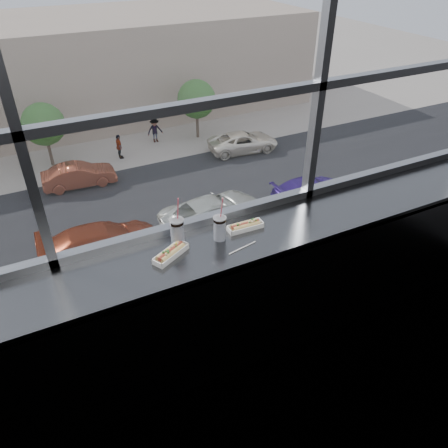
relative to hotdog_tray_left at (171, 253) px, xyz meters
name	(u,v)px	position (x,y,z in m)	size (l,w,h in m)	color
wall_back_lower	(197,282)	(0.29, 0.26, -0.58)	(6.00, 6.00, 0.00)	black
window_glass	(186,55)	(0.29, 0.28, 1.17)	(6.00, 6.00, 0.00)	silver
window_mullions	(187,56)	(0.29, 0.26, 1.17)	(6.00, 0.08, 2.40)	gray
counter	(211,249)	(0.29, -0.01, -0.06)	(6.00, 0.55, 0.06)	#555657
counter_fascia	(227,326)	(0.29, -0.27, -0.58)	(6.00, 0.04, 1.04)	#555657
hotdog_tray_left	(171,253)	(0.00, 0.00, 0.00)	(0.29, 0.21, 0.07)	white
hotdog_tray_right	(245,226)	(0.60, 0.06, 0.00)	(0.27, 0.10, 0.07)	white
soda_cup_left	(177,230)	(0.10, 0.11, 0.08)	(0.10, 0.10, 0.37)	white
soda_cup_right	(220,227)	(0.38, 0.03, 0.07)	(0.09, 0.09, 0.34)	white
loose_straw	(242,248)	(0.47, -0.14, -0.02)	(0.01, 0.01, 0.23)	white
wrapper	(164,259)	(-0.06, -0.02, -0.01)	(0.11, 0.08, 0.03)	silver
plaza_ground	(21,103)	(0.29, 43.76, -12.13)	(120.00, 120.00, 0.00)	#A09589
plaza_near	(128,411)	(0.29, 7.26, -12.11)	(50.00, 14.00, 0.04)	#A09589
street_asphalt	(63,224)	(0.29, 20.26, -12.10)	(80.00, 10.00, 0.06)	black
far_sidewalk	(43,167)	(0.29, 28.26, -12.11)	(80.00, 6.00, 0.04)	#A09589
far_building	(15,74)	(0.29, 38.26, -8.13)	(50.00, 14.00, 8.00)	tan
car_far_c	(243,139)	(14.14, 24.26, -11.10)	(5.80, 2.41, 1.93)	white
car_near_e	(309,186)	(14.35, 16.26, -11.14)	(5.58, 2.32, 1.86)	#311581
car_near_c	(101,237)	(1.69, 16.26, -10.91)	(6.93, 2.89, 2.31)	maroon
car_near_d	(214,208)	(7.92, 16.26, -10.94)	(6.76, 2.82, 2.25)	silver
car_far_b	(78,172)	(2.12, 24.26, -11.06)	(6.03, 2.51, 2.01)	#AA472C
pedestrian_d	(155,128)	(8.85, 28.87, -10.95)	(1.01, 0.76, 2.27)	#66605B
pedestrian_c	(119,144)	(5.56, 27.19, -11.01)	(0.96, 0.72, 2.15)	#66605B
tree_center	(43,124)	(0.96, 28.26, -9.08)	(2.87, 2.87, 4.49)	#47382B
tree_right	(197,99)	(12.18, 28.26, -9.01)	(2.94, 2.94, 4.60)	#47382B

